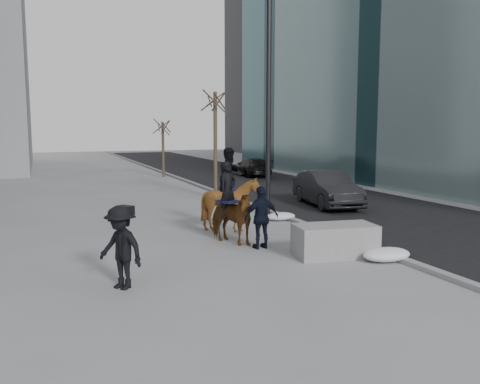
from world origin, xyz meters
name	(u,v)px	position (x,y,z in m)	size (l,w,h in m)	color
ground	(256,252)	(0.00, 0.00, 0.00)	(120.00, 120.00, 0.00)	gray
road	(305,194)	(7.00, 10.00, 0.01)	(8.00, 90.00, 0.01)	black
curb	(231,197)	(3.00, 10.00, 0.06)	(0.25, 90.00, 0.12)	gray
planter	(335,241)	(1.73, -1.19, 0.42)	(2.11, 1.05, 0.84)	#969698
car_near	(327,189)	(6.02, 6.28, 0.75)	(1.59, 4.57, 1.51)	black
car_far	(251,167)	(8.22, 19.83, 0.63)	(1.75, 4.31, 1.25)	black
tree_near	(215,140)	(2.40, 10.43, 2.78)	(1.20, 1.20, 5.56)	#382D21
tree_far	(163,147)	(2.40, 21.34, 2.05)	(1.20, 1.20, 4.11)	#3D2C24
mounted_left	(230,213)	(-0.32, 1.22, 0.88)	(1.52, 2.02, 2.37)	#492B0E
mounted_right	(232,198)	(0.34, 2.79, 1.09)	(1.81, 1.93, 2.71)	#46240E
feeder	(262,217)	(0.30, 0.32, 0.88)	(1.05, 0.88, 1.75)	black
camera_crew	(121,247)	(-3.88, -1.84, 0.89)	(1.19, 1.30, 1.75)	black
lamppost	(269,82)	(2.60, 4.86, 4.99)	(0.25, 0.85, 9.09)	black
snow_piles	(336,236)	(2.70, 0.27, 0.16)	(1.31, 6.84, 0.33)	white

